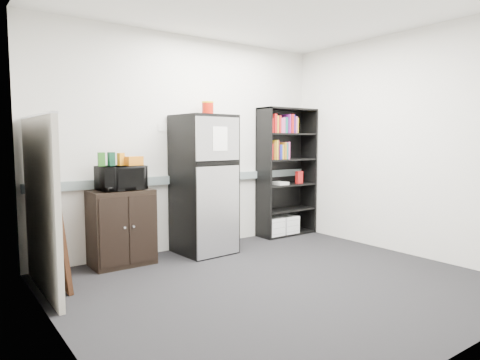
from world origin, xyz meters
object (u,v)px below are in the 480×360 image
(microwave, at_px, (121,178))
(refrigerator, at_px, (204,184))
(cubicle_partition, at_px, (41,205))
(bookshelf, at_px, (285,169))
(cabinet, at_px, (122,227))

(microwave, xyz_separation_m, refrigerator, (1.03, -0.06, -0.13))
(cubicle_partition, bearing_deg, refrigerator, 10.01)
(cubicle_partition, height_order, microwave, cubicle_partition)
(bookshelf, height_order, cubicle_partition, bookshelf)
(microwave, height_order, refrigerator, refrigerator)
(microwave, relative_size, refrigerator, 0.29)
(cubicle_partition, bearing_deg, bookshelf, 8.13)
(bookshelf, relative_size, cabinet, 2.19)
(cabinet, xyz_separation_m, microwave, (0.00, -0.02, 0.56))
(cabinet, distance_m, refrigerator, 1.12)
(microwave, distance_m, refrigerator, 1.04)
(bookshelf, xyz_separation_m, refrigerator, (-1.48, -0.15, -0.12))
(cabinet, relative_size, refrigerator, 0.50)
(cabinet, relative_size, microwave, 1.73)
(cubicle_partition, distance_m, refrigerator, 1.96)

